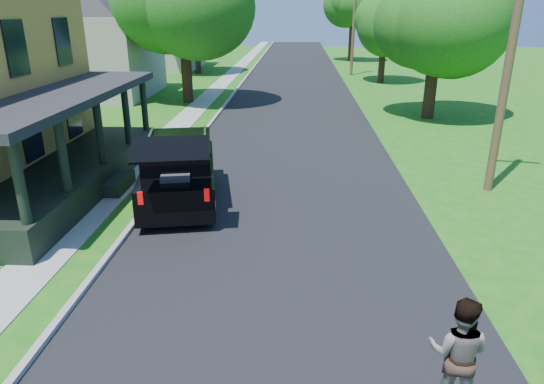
# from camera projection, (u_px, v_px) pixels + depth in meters

# --- Properties ---
(ground) EXTENTS (140.00, 140.00, 0.00)m
(ground) POSITION_uv_depth(u_px,v_px,m) (278.00, 299.00, 9.78)
(ground) COLOR #146313
(ground) RESTS_ON ground
(street) EXTENTS (8.00, 120.00, 0.02)m
(street) POSITION_uv_depth(u_px,v_px,m) (292.00, 108.00, 28.45)
(street) COLOR black
(street) RESTS_ON ground
(curb) EXTENTS (0.15, 120.00, 0.12)m
(curb) POSITION_uv_depth(u_px,v_px,m) (224.00, 108.00, 28.65)
(curb) COLOR #959591
(curb) RESTS_ON ground
(sidewalk) EXTENTS (1.30, 120.00, 0.03)m
(sidewalk) POSITION_uv_depth(u_px,v_px,m) (198.00, 107.00, 28.73)
(sidewalk) COLOR #9C9D94
(sidewalk) RESTS_ON ground
(neighbor_house_mid) EXTENTS (12.78, 12.78, 8.30)m
(neighbor_house_mid) POSITION_uv_depth(u_px,v_px,m) (86.00, 30.00, 31.36)
(neighbor_house_mid) COLOR gray
(neighbor_house_mid) RESTS_ON ground
(neighbor_house_far) EXTENTS (12.78, 12.78, 8.30)m
(neighbor_house_far) POSITION_uv_depth(u_px,v_px,m) (155.00, 23.00, 46.30)
(neighbor_house_far) COLOR gray
(neighbor_house_far) RESTS_ON ground
(black_suv) EXTENTS (2.92, 5.62, 2.50)m
(black_suv) POSITION_uv_depth(u_px,v_px,m) (179.00, 171.00, 14.47)
(black_suv) COLOR black
(black_suv) RESTS_ON ground
(skateboarder) EXTENTS (0.99, 0.90, 1.66)m
(skateboarder) POSITION_uv_depth(u_px,v_px,m) (458.00, 353.00, 6.42)
(skateboarder) COLOR black
(skateboarder) RESTS_ON ground
(tree_left_far) EXTENTS (7.47, 7.31, 8.33)m
(tree_left_far) POSITION_uv_depth(u_px,v_px,m) (195.00, 12.00, 41.85)
(tree_left_far) COLOR black
(tree_left_far) RESTS_ON ground
(tree_right_near) EXTENTS (5.87, 5.74, 8.32)m
(tree_right_near) POSITION_uv_depth(u_px,v_px,m) (438.00, 13.00, 24.13)
(tree_right_near) COLOR black
(tree_right_near) RESTS_ON ground
(tree_right_mid) EXTENTS (5.83, 5.57, 7.20)m
(tree_right_mid) POSITION_uv_depth(u_px,v_px,m) (385.00, 20.00, 36.70)
(tree_right_mid) COLOR black
(tree_right_mid) RESTS_ON ground
(tree_right_far) EXTENTS (6.56, 6.26, 8.92)m
(tree_right_far) POSITION_uv_depth(u_px,v_px,m) (353.00, 4.00, 51.85)
(tree_right_far) COLOR black
(tree_right_far) RESTS_ON ground
(utility_pole_near) EXTENTS (1.61, 0.40, 9.60)m
(utility_pole_near) POSITION_uv_depth(u_px,v_px,m) (515.00, 29.00, 13.92)
(utility_pole_near) COLOR #504025
(utility_pole_near) RESTS_ON ground
(utility_pole_far) EXTENTS (1.55, 0.26, 8.81)m
(utility_pole_far) POSITION_uv_depth(u_px,v_px,m) (354.00, 20.00, 40.98)
(utility_pole_far) COLOR #504025
(utility_pole_far) RESTS_ON ground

